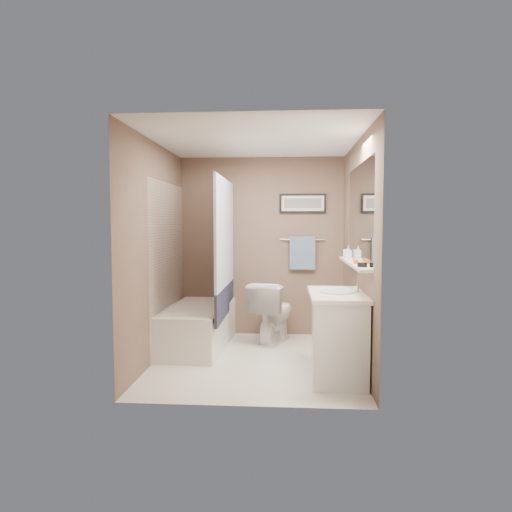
# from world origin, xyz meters

# --- Properties ---
(ground) EXTENTS (2.50, 2.50, 0.00)m
(ground) POSITION_xyz_m (0.00, 0.00, 0.00)
(ground) COLOR silver
(ground) RESTS_ON ground
(ceiling) EXTENTS (2.20, 2.50, 0.04)m
(ceiling) POSITION_xyz_m (0.00, 0.00, 2.38)
(ceiling) COLOR white
(ceiling) RESTS_ON wall_back
(wall_back) EXTENTS (2.20, 0.04, 2.40)m
(wall_back) POSITION_xyz_m (0.00, 1.23, 1.20)
(wall_back) COLOR brown
(wall_back) RESTS_ON ground
(wall_front) EXTENTS (2.20, 0.04, 2.40)m
(wall_front) POSITION_xyz_m (0.00, -1.23, 1.20)
(wall_front) COLOR brown
(wall_front) RESTS_ON ground
(wall_left) EXTENTS (0.04, 2.50, 2.40)m
(wall_left) POSITION_xyz_m (-1.08, 0.00, 1.20)
(wall_left) COLOR brown
(wall_left) RESTS_ON ground
(wall_right) EXTENTS (0.04, 2.50, 2.40)m
(wall_right) POSITION_xyz_m (1.08, 0.00, 1.20)
(wall_right) COLOR brown
(wall_right) RESTS_ON ground
(tile_surround) EXTENTS (0.02, 1.55, 2.00)m
(tile_surround) POSITION_xyz_m (-1.09, 0.50, 1.00)
(tile_surround) COLOR tan
(tile_surround) RESTS_ON wall_left
(curtain_rod) EXTENTS (0.02, 1.55, 0.02)m
(curtain_rod) POSITION_xyz_m (-0.40, 0.50, 2.05)
(curtain_rod) COLOR silver
(curtain_rod) RESTS_ON wall_left
(curtain_upper) EXTENTS (0.03, 1.45, 1.28)m
(curtain_upper) POSITION_xyz_m (-0.40, 0.50, 1.40)
(curtain_upper) COLOR white
(curtain_upper) RESTS_ON curtain_rod
(curtain_lower) EXTENTS (0.03, 1.45, 0.36)m
(curtain_lower) POSITION_xyz_m (-0.40, 0.50, 0.58)
(curtain_lower) COLOR #22273F
(curtain_lower) RESTS_ON curtain_rod
(mirror) EXTENTS (0.02, 1.60, 1.00)m
(mirror) POSITION_xyz_m (1.09, -0.15, 1.62)
(mirror) COLOR silver
(mirror) RESTS_ON wall_right
(shelf) EXTENTS (0.12, 1.60, 0.03)m
(shelf) POSITION_xyz_m (1.04, -0.15, 1.10)
(shelf) COLOR silver
(shelf) RESTS_ON wall_right
(towel_bar) EXTENTS (0.60, 0.02, 0.02)m
(towel_bar) POSITION_xyz_m (0.55, 1.22, 1.30)
(towel_bar) COLOR silver
(towel_bar) RESTS_ON wall_back
(towel) EXTENTS (0.34, 0.05, 0.44)m
(towel) POSITION_xyz_m (0.55, 1.20, 1.12)
(towel) COLOR #89A9C8
(towel) RESTS_ON towel_bar
(art_frame) EXTENTS (0.62, 0.02, 0.26)m
(art_frame) POSITION_xyz_m (0.55, 1.23, 1.78)
(art_frame) COLOR black
(art_frame) RESTS_ON wall_back
(art_mat) EXTENTS (0.56, 0.00, 0.20)m
(art_mat) POSITION_xyz_m (0.55, 1.22, 1.78)
(art_mat) COLOR white
(art_mat) RESTS_ON art_frame
(art_image) EXTENTS (0.50, 0.00, 0.13)m
(art_image) POSITION_xyz_m (0.55, 1.22, 1.78)
(art_image) COLOR #595959
(art_image) RESTS_ON art_mat
(door) EXTENTS (0.80, 0.02, 2.00)m
(door) POSITION_xyz_m (0.55, -1.24, 1.00)
(door) COLOR silver
(door) RESTS_ON wall_front
(door_handle) EXTENTS (0.10, 0.02, 0.02)m
(door_handle) POSITION_xyz_m (0.22, -1.19, 1.00)
(door_handle) COLOR silver
(door_handle) RESTS_ON door
(bathtub) EXTENTS (0.78, 1.53, 0.50)m
(bathtub) POSITION_xyz_m (-0.75, 0.52, 0.25)
(bathtub) COLOR white
(bathtub) RESTS_ON ground
(tub_rim) EXTENTS (0.56, 1.36, 0.02)m
(tub_rim) POSITION_xyz_m (-0.75, 0.52, 0.50)
(tub_rim) COLOR white
(tub_rim) RESTS_ON bathtub
(toilet) EXTENTS (0.66, 0.86, 0.78)m
(toilet) POSITION_xyz_m (0.17, 0.83, 0.39)
(toilet) COLOR white
(toilet) RESTS_ON ground
(vanity) EXTENTS (0.53, 0.92, 0.80)m
(vanity) POSITION_xyz_m (0.85, -0.47, 0.40)
(vanity) COLOR silver
(vanity) RESTS_ON ground
(countertop) EXTENTS (0.54, 0.96, 0.04)m
(countertop) POSITION_xyz_m (0.84, -0.47, 0.82)
(countertop) COLOR white
(countertop) RESTS_ON vanity
(sink_basin) EXTENTS (0.34, 0.34, 0.01)m
(sink_basin) POSITION_xyz_m (0.83, -0.47, 0.85)
(sink_basin) COLOR silver
(sink_basin) RESTS_ON countertop
(faucet_spout) EXTENTS (0.02, 0.02, 0.10)m
(faucet_spout) POSITION_xyz_m (1.03, -0.47, 0.89)
(faucet_spout) COLOR silver
(faucet_spout) RESTS_ON countertop
(faucet_knob) EXTENTS (0.05, 0.05, 0.05)m
(faucet_knob) POSITION_xyz_m (1.03, -0.37, 0.87)
(faucet_knob) COLOR silver
(faucet_knob) RESTS_ON countertop
(candle_bowl_near) EXTENTS (0.09, 0.09, 0.04)m
(candle_bowl_near) POSITION_xyz_m (1.04, -0.70, 1.14)
(candle_bowl_near) COLOR black
(candle_bowl_near) RESTS_ON shelf
(hair_brush_front) EXTENTS (0.05, 0.22, 0.04)m
(hair_brush_front) POSITION_xyz_m (1.04, -0.28, 1.14)
(hair_brush_front) COLOR #D74B1E
(hair_brush_front) RESTS_ON shelf
(pink_comb) EXTENTS (0.05, 0.16, 0.01)m
(pink_comb) POSITION_xyz_m (1.04, 0.03, 1.12)
(pink_comb) COLOR pink
(pink_comb) RESTS_ON shelf
(glass_jar) EXTENTS (0.08, 0.08, 0.10)m
(glass_jar) POSITION_xyz_m (1.04, 0.41, 1.17)
(glass_jar) COLOR white
(glass_jar) RESTS_ON shelf
(soap_bottle) EXTENTS (0.07, 0.07, 0.14)m
(soap_bottle) POSITION_xyz_m (1.04, 0.28, 1.19)
(soap_bottle) COLOR #999999
(soap_bottle) RESTS_ON shelf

